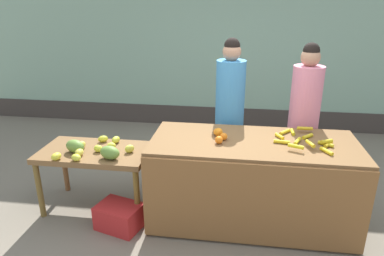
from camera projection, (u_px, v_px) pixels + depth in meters
The scene contains 11 objects.
ground_plane at pixel (217, 215), 3.86m from camera, with size 24.00×24.00×0.00m, color #756B5B.
market_wall_back at pixel (232, 38), 6.08m from camera, with size 9.84×0.23×3.28m.
fruit_stall_counter at pixel (251, 182), 3.64m from camera, with size 2.07×0.93×0.91m.
side_table_wooden at pixel (95, 157), 3.82m from camera, with size 1.18×0.66×0.70m.
banana_bunch_pile at pixel (304, 140), 3.46m from camera, with size 0.57×0.60×0.07m.
orange_pile at pixel (219, 135), 3.54m from camera, with size 0.15×0.30×0.09m.
mango_papaya_pile at pixel (93, 149), 3.68m from camera, with size 0.80×0.64×0.14m.
vendor_woman_blue_shirt at pixel (229, 116), 4.17m from camera, with size 0.34×0.34×1.84m.
vendor_woman_pink_shirt at pixel (303, 122), 4.02m from camera, with size 0.34×0.34×1.81m.
produce_crate at pixel (119, 216), 3.61m from camera, with size 0.44×0.32×0.26m, color red.
produce_sack at pixel (183, 159), 4.60m from camera, with size 0.36×0.30×0.53m, color maroon.
Camera 1 is at (0.18, -3.29, 2.25)m, focal length 32.71 mm.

